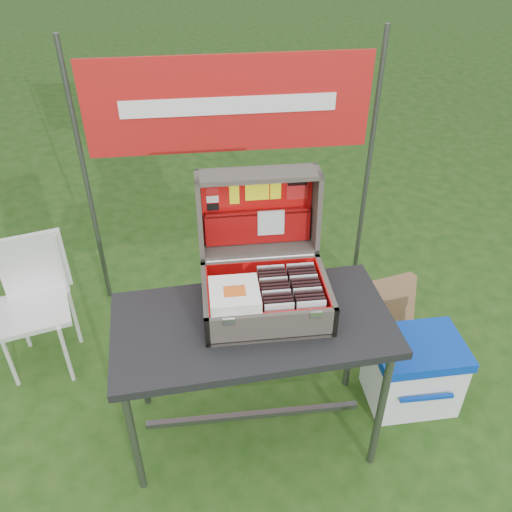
{
  "coord_description": "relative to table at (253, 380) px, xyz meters",
  "views": [
    {
      "loc": [
        -0.19,
        -1.82,
        2.39
      ],
      "look_at": [
        0.03,
        0.1,
        0.98
      ],
      "focal_mm": 38.0,
      "sensor_mm": 36.0,
      "label": 1
    }
  ],
  "objects": [
    {
      "name": "banner_post_left",
      "position": [
        -0.85,
        1.19,
        0.47
      ],
      "size": [
        0.03,
        0.03,
        1.7
      ],
      "primitive_type": "cylinder",
      "color": "#59595B",
      "rests_on": "ground"
    },
    {
      "name": "suitcase_hinge",
      "position": [
        0.07,
        0.26,
        0.53
      ],
      "size": [
        0.5,
        0.02,
        0.02
      ],
      "primitive_type": "cylinder",
      "rotation": [
        0.0,
        1.57,
        0.0
      ],
      "color": "silver",
      "rests_on": "suitcase_base_wall_back"
    },
    {
      "name": "cd_left_1",
      "position": [
        0.1,
        -0.07,
        0.48
      ],
      "size": [
        0.12,
        0.01,
        0.14
      ],
      "primitive_type": "cube",
      "color": "black",
      "rests_on": "suitcase_liner_floor"
    },
    {
      "name": "cd_left_0",
      "position": [
        0.1,
        -0.09,
        0.48
      ],
      "size": [
        0.12,
        0.01,
        0.14
      ],
      "primitive_type": "cube",
      "color": "silver",
      "rests_on": "suitcase_liner_floor"
    },
    {
      "name": "table_top",
      "position": [
        0.0,
        0.0,
        0.36
      ],
      "size": [
        1.26,
        0.69,
        0.04
      ],
      "primitive_type": "cube",
      "rotation": [
        0.0,
        0.0,
        0.07
      ],
      "color": "black",
      "rests_on": "ground"
    },
    {
      "name": "suitcase_base_bottom",
      "position": [
        0.07,
        0.06,
        0.39
      ],
      "size": [
        0.55,
        0.39,
        0.02
      ],
      "primitive_type": "cube",
      "color": "#5D554B",
      "rests_on": "table_top"
    },
    {
      "name": "cd_right_0",
      "position": [
        0.23,
        -0.09,
        0.48
      ],
      "size": [
        0.12,
        0.01,
        0.14
      ],
      "primitive_type": "cube",
      "color": "silver",
      "rests_on": "suitcase_liner_floor"
    },
    {
      "name": "suitcase_liner_wall_right",
      "position": [
        0.32,
        0.06,
        0.47
      ],
      "size": [
        0.01,
        0.35,
        0.13
      ],
      "primitive_type": "cube",
      "color": "#D10307",
      "rests_on": "suitcase_base_bottom"
    },
    {
      "name": "songbook_4",
      "position": [
        -0.08,
        -0.01,
        0.55
      ],
      "size": [
        0.21,
        0.21,
        0.0
      ],
      "primitive_type": "cube",
      "color": "white",
      "rests_on": "suitcase_base_wall_front"
    },
    {
      "name": "table_brace",
      "position": [
        0.0,
        0.0,
        -0.26
      ],
      "size": [
        1.07,
        0.03,
        0.03
      ],
      "primitive_type": "cube",
      "color": "#59595B",
      "rests_on": "ground"
    },
    {
      "name": "cooler",
      "position": [
        0.86,
        0.11,
        -0.18
      ],
      "size": [
        0.47,
        0.36,
        0.41
      ],
      "primitive_type": null,
      "rotation": [
        0.0,
        0.0,
        0.02
      ],
      "color": "white",
      "rests_on": "ground"
    },
    {
      "name": "cooler_handle",
      "position": [
        0.86,
        -0.08,
        -0.16
      ],
      "size": [
        0.28,
        0.02,
        0.02
      ],
      "primitive_type": "cube",
      "color": "#0635AE",
      "rests_on": "cooler_body"
    },
    {
      "name": "chair_leg_br",
      "position": [
        -0.98,
        0.76,
        -0.18
      ],
      "size": [
        0.02,
        0.02,
        0.4
      ],
      "primitive_type": "cylinder",
      "color": "silver",
      "rests_on": "ground"
    },
    {
      "name": "cd_left_8",
      "position": [
        0.1,
        0.08,
        0.48
      ],
      "size": [
        0.12,
        0.01,
        0.14
      ],
      "primitive_type": "cube",
      "color": "silver",
      "rests_on": "suitcase_liner_floor"
    },
    {
      "name": "songbook_5",
      "position": [
        -0.08,
        -0.01,
        0.56
      ],
      "size": [
        0.21,
        0.21,
        0.0
      ],
      "primitive_type": "cube",
      "color": "white",
      "rests_on": "suitcase_base_wall_front"
    },
    {
      "name": "lid_card_neon_main",
      "position": [
        0.07,
        0.39,
        0.81
      ],
      "size": [
        0.11,
        0.01,
        0.08
      ],
      "primitive_type": "cube",
      "rotation": [
        -1.63,
        0.0,
        0.0
      ],
      "color": "yellow",
      "rests_on": "suitcase_lid_liner"
    },
    {
      "name": "songbook_6",
      "position": [
        -0.08,
        -0.01,
        0.56
      ],
      "size": [
        0.21,
        0.21,
        0.0
      ],
      "primitive_type": "cube",
      "color": "white",
      "rests_on": "suitcase_base_wall_front"
    },
    {
      "name": "cd_right_9",
      "position": [
        0.23,
        0.1,
        0.48
      ],
      "size": [
        0.12,
        0.01,
        0.14
      ],
      "primitive_type": "cube",
      "color": "black",
      "rests_on": "suitcase_liner_floor"
    },
    {
      "name": "cd_right_11",
      "position": [
        0.23,
        0.15,
        0.48
      ],
      "size": [
        0.12,
        0.01,
        0.14
      ],
      "primitive_type": "cube",
      "color": "black",
      "rests_on": "suitcase_liner_floor"
    },
    {
      "name": "cd_left_3",
      "position": [
        0.1,
        -0.03,
        0.48
      ],
      "size": [
        0.12,
        0.01,
        0.14
      ],
      "primitive_type": "cube",
      "color": "black",
      "rests_on": "suitcase_liner_floor"
    },
    {
      "name": "table_leg_br",
      "position": [
        0.55,
        0.25,
        -0.02
      ],
      "size": [
        0.04,
        0.04,
        0.72
      ],
      "primitive_type": "cylinder",
      "color": "#59595B",
      "rests_on": "ground"
    },
    {
      "name": "cd_right_5",
      "position": [
        0.23,
        0.02,
        0.48
      ],
      "size": [
        0.12,
        0.01,
        0.14
      ],
      "primitive_type": "cube",
      "color": "black",
      "rests_on": "suitcase_liner_floor"
    },
    {
      "name": "songbook_9",
      "position": [
        -0.08,
        -0.01,
        0.58
      ],
      "size": [
        0.21,
        0.21,
        0.0
      ],
      "primitive_type": "cube",
      "color": "white",
      "rests_on": "suitcase_base_wall_front"
    },
    {
      "name": "chair",
      "position": [
        -1.13,
        0.61,
        0.01
      ],
      "size": [
        0.45,
        0.47,
        0.78
      ],
      "primitive_type": null,
      "rotation": [
        0.0,
        0.0,
        0.26
      ],
      "color": "silver",
      "rests_on": "ground"
    },
    {
      "name": "suitcase_liner_wall_left",
      "position": [
        -0.19,
        0.06,
        0.47
      ],
      "size": [
        0.01,
        0.35,
        0.13
      ],
      "primitive_type": "cube",
      "color": "#D10307",
      "rests_on": "suitcase_base_bottom"
    },
    {
      "name": "songbook_8",
      "position": [
        -0.08,
        -0.01,
        0.57
      ],
      "size": [
        0.21,
        0.21,
        0.0
      ],
      "primitive_type": "cube",
      "color": "white",
      "rests_on": "suitcase_base_wall_front"
    },
    {
      "name": "banner_post_right",
      "position": [
        0.85,
        1.19,
        0.47
      ],
      "size": [
        0.03,
        0.03,
        1.7
      ],
      "primitive_type": "cylinder",
      "color": "#59595B",
      "rests_on": "ground"
    },
    {
      "name": "lid_sticker_cc_b",
      "position": [
        -0.14,
        0.39,
        0.82
      ],
      "size": [
        0.05,
        0.0,
        0.03
      ],
      "primitive_type": "cube",
      "rotation": [
        -1.63,
        0.0,
        0.0
      ],
      "color": "red",
      "rests_on": "suitcase_lid_liner"
    },
    {
      "name": "suitcase_liner_wall_front",
      "position": [
        0.07,
        -0.11,
        0.47
      ],
      "size": [
        0.51,
        0.01,
        0.13
      ],
      "primitive_type": "cube",
      "color": "#D10307",
      "rests_on": "suitcase_base_bottom"
    },
    {
      "name": "cd_right_8",
      "position": [
        0.23,
        0.08,
        0.48
      ],
      "size": [
        0.12,
        0.01,
        0.14
      ],
      "primitive_type": "cube",
      "color": "silver",
      "rests_on": "suitcase_liner_floor"
    },
    {
      "name": "lid_sticker_band",
      "position": [
        0.25,
        0.39,
        0.81
      ],
      "size": [
        0.1,
        0.01,
        0.1
      ],
      "primitive_type": "cube",
      "rotation": [
        -1.63,
        0.0,
        0.0
      ],
      "color": "red",
      "rests_on": "suitcase_lid_liner"
    },
    {
      "name": "cd_left_7",
      "position": [
        0.1,
        0.06,
        0.48
      ],
      "size": [
        0.12,
        0.01,
        0.14
      ],
      "primitive_type": "cube",
      "color": "black",
      "rests_on": "suitcase_liner_floor"
    },
    {
      "name": "cooler_lid",
      "position": [
        0.86,
        0.11,
        0.0
      ],
      "size": [
        0.47,
        0.36,
        0.06
      ],
      "primitive_type": "cube",
      "rotation": [
        0.0,
        0.0,
        0.02
      ],
      "color": "#0635AE",
      "rests_on": "cooler_body"
    },
    {
      "name": "suitcase_base_wall_right",
      "position": [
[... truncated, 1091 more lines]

